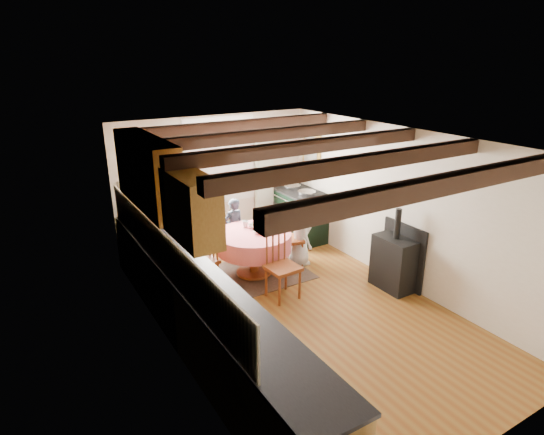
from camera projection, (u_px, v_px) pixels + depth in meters
floor at (302, 312)px, 6.30m from camera, size 3.60×5.50×0.00m
ceiling at (306, 139)px, 5.49m from camera, size 3.60×5.50×0.00m
wall_back at (215, 183)px, 8.11m from camera, size 3.60×0.00×2.40m
wall_front at (499, 339)px, 3.68m from camera, size 3.60×0.00×2.40m
wall_left at (170, 263)px, 5.02m from camera, size 0.00×5.50×2.40m
wall_right at (403, 209)px, 6.77m from camera, size 0.00×5.50×2.40m
beam_a at (440, 185)px, 3.91m from camera, size 3.60×0.16×0.16m
beam_b at (362, 163)px, 4.71m from camera, size 3.60×0.16×0.16m
beam_c at (306, 147)px, 5.52m from camera, size 3.60×0.16×0.16m
beam_d at (265, 135)px, 6.32m from camera, size 3.60×0.16×0.16m
beam_e at (232, 126)px, 7.13m from camera, size 3.60×0.16×0.16m
splash_left at (163, 253)px, 5.27m from camera, size 0.02×4.50×0.55m
splash_back at (161, 192)px, 7.60m from camera, size 1.40×0.02×0.55m
base_cabinet_left at (199, 315)px, 5.42m from camera, size 0.60×5.30×0.88m
base_cabinet_back at (168, 240)px, 7.61m from camera, size 1.30×0.60×0.88m
worktop_left at (199, 280)px, 5.27m from camera, size 0.64×5.30×0.04m
worktop_back at (166, 214)px, 7.44m from camera, size 1.30×0.64×0.04m
wall_cabinet_glass at (147, 172)px, 5.81m from camera, size 0.34×1.80×0.90m
wall_cabinet_solid at (191, 208)px, 4.62m from camera, size 0.34×0.90×0.70m
window_frame at (220, 161)px, 8.01m from camera, size 1.34×0.03×1.54m
window_pane at (220, 161)px, 8.01m from camera, size 1.20×0.01×1.40m
curtain_left at (178, 196)px, 7.69m from camera, size 0.35×0.10×2.10m
curtain_right at (264, 183)px, 8.52m from camera, size 0.35×0.10×2.10m
curtain_rod at (221, 127)px, 7.74m from camera, size 2.00×0.03×0.03m
wall_picture at (312, 150)px, 8.44m from camera, size 0.04×0.50×0.60m
wall_plate at (267, 150)px, 8.42m from camera, size 0.30×0.02×0.30m
rug at (254, 274)px, 7.38m from camera, size 1.68×1.30×0.01m
dining_table at (254, 254)px, 7.26m from camera, size 1.20×1.20×0.72m
chair_near at (283, 265)px, 6.52m from camera, size 0.47×0.49×1.03m
chair_left at (202, 258)px, 6.78m from camera, size 0.51×0.49×1.00m
chair_right at (290, 237)px, 7.61m from camera, size 0.53×0.51×0.97m
aga_range at (299, 214)px, 8.66m from camera, size 0.69×1.07×0.99m
cast_iron_stove at (395, 249)px, 6.75m from camera, size 0.38×0.64×1.27m
child_far at (234, 228)px, 7.86m from camera, size 0.42×0.30×1.07m
child_right at (300, 234)px, 7.60m from camera, size 0.40×0.56×1.08m
bowl_a at (260, 232)px, 7.12m from camera, size 0.30×0.30×0.05m
bowl_b at (254, 226)px, 7.34m from camera, size 0.24×0.24×0.06m
cup at (245, 224)px, 7.38m from camera, size 0.13×0.13×0.10m
canister_tall at (157, 208)px, 7.29m from camera, size 0.14×0.14×0.24m
canister_wide at (165, 206)px, 7.41m from camera, size 0.20×0.20×0.22m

